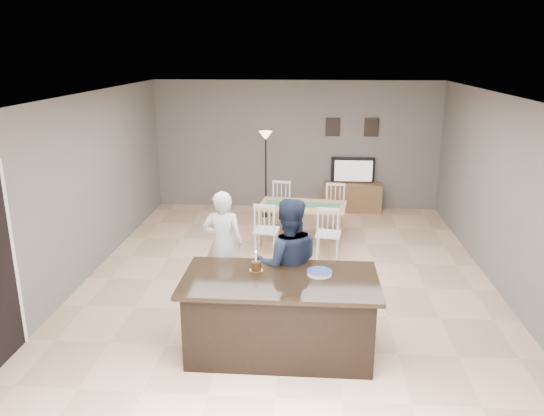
# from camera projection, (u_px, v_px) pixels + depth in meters

# --- Properties ---
(floor) EXTENTS (8.00, 8.00, 0.00)m
(floor) POSITION_uv_depth(u_px,v_px,m) (287.00, 284.00, 7.77)
(floor) COLOR #D6AB89
(floor) RESTS_ON ground
(room_shell) EXTENTS (8.00, 8.00, 8.00)m
(room_shell) POSITION_uv_depth(u_px,v_px,m) (288.00, 172.00, 7.29)
(room_shell) COLOR slate
(room_shell) RESTS_ON floor
(kitchen_island) EXTENTS (2.15, 1.10, 0.90)m
(kitchen_island) POSITION_uv_depth(u_px,v_px,m) (280.00, 315.00, 5.92)
(kitchen_island) COLOR black
(kitchen_island) RESTS_ON floor
(tv_console) EXTENTS (1.20, 0.40, 0.60)m
(tv_console) POSITION_uv_depth(u_px,v_px,m) (352.00, 197.00, 11.20)
(tv_console) COLOR brown
(tv_console) RESTS_ON floor
(television) EXTENTS (0.91, 0.12, 0.53)m
(television) POSITION_uv_depth(u_px,v_px,m) (353.00, 170.00, 11.10)
(television) COLOR black
(television) RESTS_ON tv_console
(tv_screen_glow) EXTENTS (0.78, 0.00, 0.78)m
(tv_screen_glow) POSITION_uv_depth(u_px,v_px,m) (353.00, 171.00, 11.03)
(tv_screen_glow) COLOR orange
(tv_screen_glow) RESTS_ON tv_console
(picture_frames) EXTENTS (1.10, 0.02, 0.38)m
(picture_frames) POSITION_uv_depth(u_px,v_px,m) (352.00, 127.00, 10.98)
(picture_frames) COLOR black
(picture_frames) RESTS_ON room_shell
(woman) EXTENTS (0.56, 0.38, 1.51)m
(woman) POSITION_uv_depth(u_px,v_px,m) (223.00, 245.00, 7.18)
(woman) COLOR silver
(woman) RESTS_ON floor
(man) EXTENTS (0.87, 0.71, 1.65)m
(man) POSITION_uv_depth(u_px,v_px,m) (288.00, 265.00, 6.33)
(man) COLOR #192239
(man) RESTS_ON floor
(birthday_cake) EXTENTS (0.15, 0.15, 0.24)m
(birthday_cake) POSITION_uv_depth(u_px,v_px,m) (256.00, 266.00, 5.97)
(birthday_cake) COLOR yellow
(birthday_cake) RESTS_ON kitchen_island
(plate_stack) EXTENTS (0.28, 0.28, 0.04)m
(plate_stack) POSITION_uv_depth(u_px,v_px,m) (319.00, 273.00, 5.87)
(plate_stack) COLOR white
(plate_stack) RESTS_ON kitchen_island
(dining_table) EXTENTS (1.60, 1.83, 0.91)m
(dining_table) POSITION_uv_depth(u_px,v_px,m) (302.00, 211.00, 9.27)
(dining_table) COLOR tan
(dining_table) RESTS_ON floor
(floor_lamp) EXTENTS (0.26, 0.26, 1.75)m
(floor_lamp) POSITION_uv_depth(u_px,v_px,m) (266.00, 151.00, 10.57)
(floor_lamp) COLOR black
(floor_lamp) RESTS_ON floor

